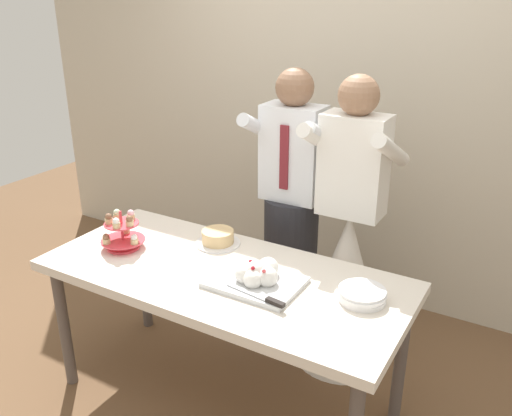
{
  "coord_description": "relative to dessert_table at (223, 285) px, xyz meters",
  "views": [
    {
      "loc": [
        1.31,
        -1.91,
        2.05
      ],
      "look_at": [
        0.1,
        0.15,
        1.07
      ],
      "focal_mm": 37.99,
      "sensor_mm": 36.0,
      "label": 1
    }
  ],
  "objects": [
    {
      "name": "rear_wall",
      "position": [
        0.0,
        1.46,
        0.75
      ],
      "size": [
        5.2,
        0.1,
        2.9
      ],
      "primitive_type": "cube",
      "color": "beige",
      "rests_on": "ground_plane"
    },
    {
      "name": "person_bride",
      "position": [
        0.39,
        0.67,
        -0.12
      ],
      "size": [
        0.56,
        0.56,
        1.66
      ],
      "color": "white",
      "rests_on": "ground_plane"
    },
    {
      "name": "main_cake_tray",
      "position": [
        0.2,
        -0.02,
        0.12
      ],
      "size": [
        0.43,
        0.31,
        0.13
      ],
      "color": "silver",
      "rests_on": "dessert_table"
    },
    {
      "name": "dessert_table",
      "position": [
        0.0,
        0.0,
        0.0
      ],
      "size": [
        1.8,
        0.8,
        0.78
      ],
      "color": "silver",
      "rests_on": "ground_plane"
    },
    {
      "name": "person_groom",
      "position": [
        0.01,
        0.71,
        0.05
      ],
      "size": [
        0.46,
        0.49,
        1.66
      ],
      "color": "#232328",
      "rests_on": "ground_plane"
    },
    {
      "name": "ground_plane",
      "position": [
        0.0,
        0.0,
        -0.7
      ],
      "size": [
        8.0,
        8.0,
        0.0
      ],
      "primitive_type": "plane",
      "color": "brown"
    },
    {
      "name": "round_cake",
      "position": [
        -0.19,
        0.24,
        0.11
      ],
      "size": [
        0.24,
        0.24,
        0.08
      ],
      "color": "white",
      "rests_on": "dessert_table"
    },
    {
      "name": "plate_stack",
      "position": [
        0.67,
        0.09,
        0.1
      ],
      "size": [
        0.22,
        0.22,
        0.05
      ],
      "color": "white",
      "rests_on": "dessert_table"
    },
    {
      "name": "cupcake_stand",
      "position": [
        -0.59,
        -0.05,
        0.16
      ],
      "size": [
        0.23,
        0.23,
        0.21
      ],
      "color": "#D83F4C",
      "rests_on": "dessert_table"
    }
  ]
}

